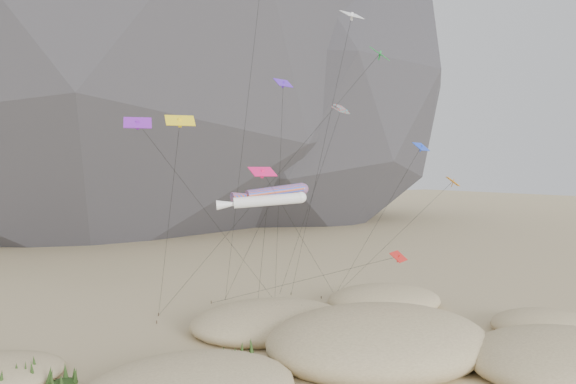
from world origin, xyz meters
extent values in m
plane|color=#CCB789|center=(0.00, 0.00, 0.00)|extent=(500.00, 500.00, 0.00)
ellipsoid|color=black|center=(56.00, 110.00, 38.00)|extent=(130.55, 126.41, 100.00)
ellipsoid|color=#CCB789|center=(11.63, -4.37, 0.77)|extent=(14.10, 11.99, 3.40)
ellipsoid|color=#CCB789|center=(2.81, 4.72, 1.02)|extent=(17.67, 15.02, 4.54)
ellipsoid|color=#CCB789|center=(18.94, 2.07, 0.51)|extent=(9.52, 8.09, 2.27)
ellipsoid|color=#CCB789|center=(-1.00, 14.64, 0.68)|extent=(14.13, 12.01, 3.03)
ellipsoid|color=#CCB789|center=(12.70, 15.58, 0.65)|extent=(12.03, 10.23, 2.88)
ellipsoid|color=black|center=(11.34, -3.38, 1.00)|extent=(3.51, 3.00, 1.05)
ellipsoid|color=black|center=(9.27, -4.79, 0.80)|extent=(2.30, 1.97, 0.69)
ellipsoid|color=black|center=(-10.70, 6.60, 0.80)|extent=(3.03, 2.59, 0.91)
ellipsoid|color=black|center=(-7.83, 6.44, 0.70)|extent=(2.26, 1.93, 0.68)
ellipsoid|color=black|center=(2.83, 5.33, 1.10)|extent=(3.83, 3.28, 1.15)
ellipsoid|color=black|center=(4.89, 5.96, 1.00)|extent=(2.32, 1.98, 0.70)
ellipsoid|color=black|center=(0.90, 1.71, 0.90)|extent=(2.84, 2.43, 0.85)
ellipsoid|color=black|center=(18.39, 2.50, 0.60)|extent=(2.05, 1.76, 0.62)
ellipsoid|color=black|center=(-1.74, 15.86, 1.00)|extent=(3.06, 2.62, 0.92)
ellipsoid|color=black|center=(0.55, 12.73, 0.90)|extent=(2.42, 2.07, 0.73)
ellipsoid|color=black|center=(14.33, 14.83, 0.70)|extent=(2.43, 2.08, 0.73)
ellipsoid|color=black|center=(12.34, 11.54, 0.60)|extent=(2.11, 1.80, 0.63)
ellipsoid|color=black|center=(-21.35, 11.18, 0.50)|extent=(2.33, 2.00, 0.70)
ellipsoid|color=black|center=(-18.69, 9.59, 0.40)|extent=(1.76, 1.50, 0.53)
cylinder|color=#3F2D1E|center=(-0.55, 22.90, 0.15)|extent=(0.08, 0.08, 0.30)
cylinder|color=#3F2D1E|center=(-1.76, 25.82, 0.15)|extent=(0.08, 0.08, 0.30)
cylinder|color=#3F2D1E|center=(4.40, 23.32, 0.15)|extent=(0.08, 0.08, 0.30)
cylinder|color=#3F2D1E|center=(7.34, 24.89, 0.15)|extent=(0.08, 0.08, 0.30)
cylinder|color=#3F2D1E|center=(9.24, 21.76, 0.15)|extent=(0.08, 0.08, 0.30)
cylinder|color=#3F2D1E|center=(-7.98, 23.82, 0.15)|extent=(0.08, 0.08, 0.30)
cylinder|color=#3F2D1E|center=(11.33, 22.14, 0.15)|extent=(0.08, 0.08, 0.30)
cylinder|color=#3F2D1E|center=(-8.95, 21.30, 0.15)|extent=(0.08, 0.08, 0.30)
cylinder|color=#EA5918|center=(-1.72, 12.38, 12.03)|extent=(5.22, 1.21, 1.47)
sphere|color=#EA5918|center=(0.83, 12.24, 12.24)|extent=(0.98, 0.98, 0.98)
cone|color=#EA5918|center=(-4.52, 12.53, 11.78)|extent=(2.16, 0.95, 1.05)
cylinder|color=black|center=(-0.85, 19.40, 6.02)|extent=(1.76, 14.05, 12.05)
cylinder|color=white|center=(-3.50, 10.49, 11.48)|extent=(5.24, 2.72, 1.21)
sphere|color=white|center=(-1.05, 9.52, 11.69)|extent=(0.88, 0.88, 0.88)
cone|color=white|center=(-6.19, 11.55, 11.22)|extent=(2.28, 1.49, 0.90)
cylinder|color=black|center=(-1.47, 15.28, 5.74)|extent=(4.08, 9.61, 11.50)
cylinder|color=black|center=(-1.08, 20.10, 14.63)|extent=(2.55, 12.94, 29.26)
cube|color=red|center=(7.14, 15.49, 19.47)|extent=(2.46, 2.00, 0.64)
cube|color=red|center=(7.14, 15.49, 19.68)|extent=(2.06, 1.65, 0.63)
cylinder|color=black|center=(6.84, 20.76, 9.73)|extent=(0.62, 10.56, 19.48)
cube|color=#5121C3|center=(-0.10, 13.88, 21.24)|extent=(1.80, 1.18, 0.73)
cube|color=#5121C3|center=(-0.10, 13.88, 21.09)|extent=(0.26, 0.30, 0.55)
cylinder|color=black|center=(2.15, 18.60, 10.65)|extent=(4.52, 9.47, 21.20)
cube|color=red|center=(4.26, 4.15, 7.33)|extent=(1.91, 1.56, 0.70)
cube|color=red|center=(4.26, 4.15, 7.18)|extent=(0.29, 0.30, 0.58)
cylinder|color=black|center=(1.25, 14.99, 3.69)|extent=(6.04, 21.68, 7.31)
cube|color=#EE1663|center=(-4.24, 9.92, 13.72)|extent=(2.08, 1.21, 0.72)
cube|color=#EE1663|center=(-4.24, 9.92, 13.57)|extent=(0.25, 0.21, 0.70)
cylinder|color=black|center=(3.55, 16.03, 6.88)|extent=(15.59, 12.24, 13.69)
cube|color=purple|center=(-13.34, 11.23, 17.12)|extent=(2.06, 1.38, 0.83)
cube|color=purple|center=(-13.34, 11.23, 16.97)|extent=(0.30, 0.34, 0.62)
cylinder|color=black|center=(-4.47, 17.28, 8.59)|extent=(17.77, 12.12, 17.09)
cube|color=blue|center=(12.46, 10.32, 15.96)|extent=(2.08, 1.55, 0.78)
cube|color=blue|center=(12.46, 10.32, 15.81)|extent=(0.30, 0.32, 0.63)
cylinder|color=black|center=(11.90, 16.23, 8.00)|extent=(1.16, 11.84, 15.92)
cube|color=silver|center=(6.32, 12.75, 27.61)|extent=(2.16, 1.35, 0.70)
cube|color=silver|center=(6.32, 12.75, 27.46)|extent=(0.26, 0.21, 0.71)
cylinder|color=black|center=(6.83, 18.82, 13.83)|extent=(1.05, 12.16, 27.57)
cube|color=yellow|center=(-9.75, 12.66, 17.54)|extent=(2.34, 1.51, 0.87)
cube|color=yellow|center=(-9.75, 12.66, 17.39)|extent=(0.31, 0.32, 0.73)
cylinder|color=black|center=(-8.87, 18.24, 8.80)|extent=(1.80, 11.19, 17.51)
cube|color=#179635|center=(9.62, 12.85, 24.53)|extent=(2.82, 2.54, 0.97)
cube|color=#179635|center=(9.62, 12.85, 24.38)|extent=(0.41, 0.41, 0.87)
cylinder|color=black|center=(0.82, 18.34, 12.29)|extent=(17.62, 11.00, 24.50)
cube|color=orange|center=(15.71, 9.51, 12.75)|extent=(2.28, 2.39, 0.87)
cube|color=orange|center=(15.71, 9.51, 12.60)|extent=(0.38, 0.38, 0.75)
cylinder|color=black|center=(13.52, 15.82, 6.40)|extent=(4.41, 12.65, 12.72)
camera|label=1|loc=(-24.39, -27.56, 13.93)|focal=35.00mm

